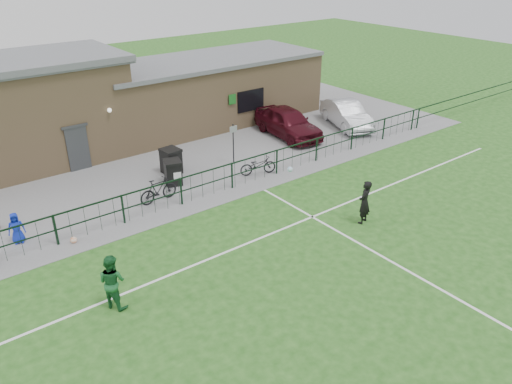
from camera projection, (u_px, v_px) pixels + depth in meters
ground at (354, 286)px, 15.49m from camera, size 90.00×90.00×0.00m
paving_strip at (153, 155)px, 25.08m from camera, size 34.00×13.00×0.02m
pitch_line_touch at (216, 196)px, 21.03m from camera, size 28.00×0.10×0.01m
pitch_line_mid at (273, 233)px, 18.33m from camera, size 28.00×0.10×0.01m
pitch_line_perp at (395, 264)px, 16.58m from camera, size 0.10×16.00×0.01m
perimeter_fence at (213, 182)px, 20.91m from camera, size 28.00×0.10×1.20m
wheelie_bin_left at (173, 173)px, 21.87m from camera, size 0.87×0.93×1.02m
wheelie_bin_right at (171, 162)px, 22.90m from camera, size 0.80×0.88×1.10m
sign_post at (233, 144)px, 23.66m from camera, size 0.08×0.08×2.00m
car_maroon at (288, 122)px, 27.23m from camera, size 2.36×4.86×1.60m
car_silver at (346, 114)px, 28.76m from camera, size 3.03×4.65×1.45m
bicycle_d at (158, 190)px, 20.35m from camera, size 1.73×0.60×1.02m
bicycle_e at (258, 165)px, 22.81m from camera, size 1.80×1.11×0.89m
spectator_child at (16, 228)px, 17.49m from camera, size 0.64×0.49×1.16m
goalkeeper_kick at (363, 201)px, 18.70m from camera, size 1.72×3.26×1.73m
outfield_player at (112, 281)px, 14.29m from camera, size 0.96×1.04×1.72m
ball_ground at (74, 240)px, 17.69m from camera, size 0.24×0.24×0.24m
clubhouse at (107, 102)px, 25.74m from camera, size 24.25×5.40×4.96m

